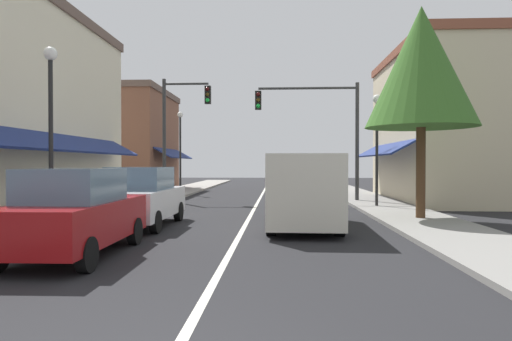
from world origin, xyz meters
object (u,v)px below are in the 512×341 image
at_px(parked_car_nearest_left, 75,213).
at_px(van_in_lane, 303,188).
at_px(street_lamp_left_far, 180,139).
at_px(street_lamp_right_mid, 377,132).
at_px(parked_car_second_left, 142,197).
at_px(tree_right_near, 421,67).
at_px(street_lamp_left_near, 51,109).
at_px(traffic_signal_mast_arm, 322,121).
at_px(traffic_signal_left_corner, 178,122).

height_order(parked_car_nearest_left, van_in_lane, van_in_lane).
distance_m(parked_car_nearest_left, street_lamp_left_far, 19.26).
bearing_deg(street_lamp_right_mid, parked_car_nearest_left, -128.50).
xyz_separation_m(parked_car_second_left, tree_right_near, (8.67, 1.67, 4.11)).
bearing_deg(street_lamp_left_near, street_lamp_left_far, 89.91).
relative_size(van_in_lane, street_lamp_left_near, 1.04).
relative_size(parked_car_second_left, traffic_signal_mast_arm, 0.71).
distance_m(street_lamp_left_near, street_lamp_right_mid, 12.54).
bearing_deg(street_lamp_left_near, van_in_lane, 11.63).
relative_size(street_lamp_left_far, tree_right_near, 0.73).
distance_m(parked_car_second_left, traffic_signal_left_corner, 10.01).
xyz_separation_m(parked_car_nearest_left, parked_car_second_left, (0.02, 4.38, 0.00)).
xyz_separation_m(van_in_lane, traffic_signal_left_corner, (-5.80, 9.40, 2.84)).
relative_size(parked_car_second_left, street_lamp_left_far, 0.81).
distance_m(traffic_signal_left_corner, tree_right_near, 12.46).
xyz_separation_m(traffic_signal_mast_arm, tree_right_near, (2.52, -7.13, 1.04)).
bearing_deg(street_lamp_left_near, traffic_signal_left_corner, 84.44).
bearing_deg(parked_car_nearest_left, parked_car_second_left, 88.99).
xyz_separation_m(parked_car_nearest_left, traffic_signal_left_corner, (-0.99, 13.85, 3.11)).
relative_size(parked_car_nearest_left, tree_right_near, 0.59).
height_order(street_lamp_left_near, tree_right_near, tree_right_near).
height_order(parked_car_second_left, street_lamp_right_mid, street_lamp_right_mid).
xyz_separation_m(traffic_signal_left_corner, street_lamp_left_near, (-1.05, -10.81, -0.64)).
height_order(traffic_signal_left_corner, street_lamp_left_near, traffic_signal_left_corner).
bearing_deg(traffic_signal_left_corner, parked_car_nearest_left, -85.92).
height_order(traffic_signal_mast_arm, street_lamp_left_far, traffic_signal_mast_arm).
relative_size(traffic_signal_mast_arm, traffic_signal_left_corner, 0.94).
distance_m(traffic_signal_mast_arm, street_lamp_left_near, 13.07).
bearing_deg(parked_car_nearest_left, traffic_signal_mast_arm, 64.19).
bearing_deg(traffic_signal_mast_arm, van_in_lane, -98.79).
distance_m(van_in_lane, street_lamp_right_mid, 7.05).
bearing_deg(street_lamp_right_mid, street_lamp_left_near, -144.65).
height_order(van_in_lane, street_lamp_right_mid, street_lamp_right_mid).
xyz_separation_m(parked_car_second_left, street_lamp_left_near, (-2.06, -1.35, 2.47)).
relative_size(street_lamp_right_mid, tree_right_near, 0.68).
bearing_deg(street_lamp_left_near, parked_car_nearest_left, -56.08).
bearing_deg(parked_car_second_left, street_lamp_left_far, 98.34).
height_order(traffic_signal_left_corner, tree_right_near, tree_right_near).
xyz_separation_m(parked_car_nearest_left, street_lamp_right_mid, (8.18, 10.29, 2.33)).
relative_size(parked_car_second_left, street_lamp_right_mid, 0.86).
bearing_deg(parked_car_second_left, tree_right_near, 11.33).
bearing_deg(street_lamp_left_far, traffic_signal_left_corner, -78.68).
height_order(parked_car_nearest_left, parked_car_second_left, same).
bearing_deg(traffic_signal_mast_arm, street_lamp_right_mid, -55.22).
relative_size(traffic_signal_left_corner, street_lamp_left_near, 1.23).
bearing_deg(street_lamp_right_mid, traffic_signal_left_corner, 158.77).
xyz_separation_m(traffic_signal_left_corner, street_lamp_right_mid, (9.17, -3.56, -0.78)).
height_order(parked_car_nearest_left, traffic_signal_left_corner, traffic_signal_left_corner).
relative_size(parked_car_nearest_left, street_lamp_right_mid, 0.87).
xyz_separation_m(van_in_lane, traffic_signal_mast_arm, (1.35, 8.75, 2.80)).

